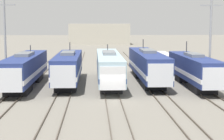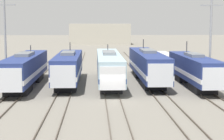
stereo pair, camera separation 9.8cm
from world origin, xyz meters
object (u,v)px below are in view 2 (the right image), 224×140
catenary_tower_left (5,38)px  catenary_tower_right (211,38)px  locomotive_far_right (194,70)px  locomotive_center (109,68)px  locomotive_center_right (148,66)px  locomotive_far_left (25,69)px  locomotive_center_left (68,68)px

catenary_tower_left → catenary_tower_right: same height
locomotive_far_right → catenary_tower_left: (-22.13, 0.51, 3.72)m
locomotive_center → catenary_tower_right: (12.00, -1.65, 3.67)m
locomotive_center_right → catenary_tower_right: 8.47m
locomotive_center → locomotive_center_right: (5.01, 1.47, 0.05)m
locomotive_far_left → locomotive_center: bearing=7.8°
locomotive_center → locomotive_far_right: bearing=-12.1°
locomotive_center → catenary_tower_right: 12.65m
catenary_tower_right → locomotive_far_left: bearing=179.3°
locomotive_center_left → catenary_tower_right: (17.01, -1.63, 3.68)m
catenary_tower_left → locomotive_far_left: bearing=7.7°
locomotive_center_right → locomotive_far_right: (5.01, -3.63, -0.10)m
locomotive_center_left → locomotive_far_left: bearing=-165.0°
catenary_tower_right → catenary_tower_left: bearing=180.0°
locomotive_far_right → catenary_tower_left: 22.44m
locomotive_far_left → locomotive_center_right: (15.03, 2.84, 0.06)m
locomotive_center → catenary_tower_left: (-12.10, -1.65, 3.67)m
locomotive_center_left → locomotive_center: 5.01m
locomotive_center_right → catenary_tower_right: catenary_tower_right is taller
catenary_tower_left → locomotive_center_right: bearing=10.3°
locomotive_center_left → locomotive_center_right: 10.13m
locomotive_far_left → locomotive_center_left: (5.01, 1.35, 0.00)m
locomotive_center_left → locomotive_far_right: size_ratio=1.02×
locomotive_center → locomotive_far_right: (10.02, -2.15, -0.06)m
locomotive_center_left → catenary_tower_right: catenary_tower_right is taller
locomotive_center_right → catenary_tower_left: 17.77m
locomotive_far_left → locomotive_far_right: locomotive_far_right is taller
locomotive_far_left → catenary_tower_right: (22.02, -0.28, 3.68)m
locomotive_center_right → locomotive_center: bearing=-163.6°
locomotive_far_left → locomotive_center_left: size_ratio=1.11×
locomotive_center → catenary_tower_left: size_ratio=1.79×
locomotive_far_right → locomotive_center_right: bearing=144.1°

